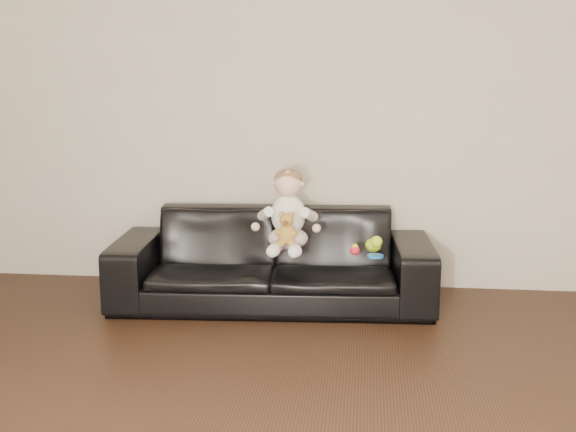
# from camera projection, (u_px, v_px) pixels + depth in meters

# --- Properties ---
(wall_back) EXTENTS (5.00, 0.00, 5.00)m
(wall_back) POSITION_uv_depth(u_px,v_px,m) (308.00, 109.00, 5.17)
(wall_back) COLOR beige
(wall_back) RESTS_ON ground
(sofa) EXTENTS (2.19, 0.96, 0.63)m
(sofa) POSITION_uv_depth(u_px,v_px,m) (273.00, 259.00, 4.90)
(sofa) COLOR black
(sofa) RESTS_ON floor
(baby) EXTENTS (0.36, 0.45, 0.53)m
(baby) POSITION_uv_depth(u_px,v_px,m) (288.00, 214.00, 4.71)
(baby) COLOR beige
(baby) RESTS_ON sofa
(teddy_bear) EXTENTS (0.14, 0.14, 0.21)m
(teddy_bear) POSITION_uv_depth(u_px,v_px,m) (287.00, 229.00, 4.56)
(teddy_bear) COLOR #A98030
(teddy_bear) RESTS_ON sofa
(toy_green) EXTENTS (0.13, 0.15, 0.09)m
(toy_green) POSITION_uv_depth(u_px,v_px,m) (373.00, 245.00, 4.68)
(toy_green) COLOR #B6E21A
(toy_green) RESTS_ON sofa
(toy_rattle) EXTENTS (0.08, 0.08, 0.06)m
(toy_rattle) POSITION_uv_depth(u_px,v_px,m) (355.00, 250.00, 4.59)
(toy_rattle) COLOR red
(toy_rattle) RESTS_ON sofa
(toy_blue_disc) EXTENTS (0.14, 0.14, 0.01)m
(toy_blue_disc) POSITION_uv_depth(u_px,v_px,m) (375.00, 256.00, 4.55)
(toy_blue_disc) COLOR blue
(toy_blue_disc) RESTS_ON sofa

